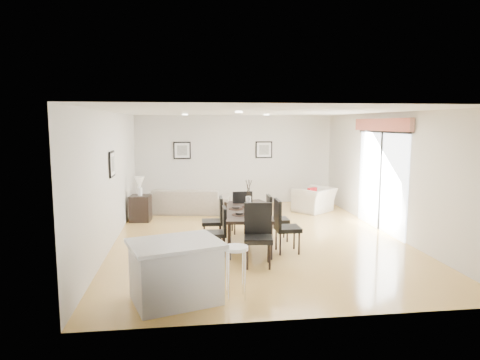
{
  "coord_description": "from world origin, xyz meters",
  "views": [
    {
      "loc": [
        -1.5,
        -8.99,
        2.47
      ],
      "look_at": [
        -0.3,
        0.4,
        1.2
      ],
      "focal_mm": 32.0,
      "sensor_mm": 36.0,
      "label": 1
    }
  ],
  "objects": [
    {
      "name": "ground",
      "position": [
        0.0,
        0.0,
        0.0
      ],
      "size": [
        8.0,
        8.0,
        0.0
      ],
      "primitive_type": "plane",
      "color": "tan",
      "rests_on": "ground"
    },
    {
      "name": "wall_back",
      "position": [
        0.0,
        4.0,
        1.35
      ],
      "size": [
        6.0,
        0.04,
        2.7
      ],
      "primitive_type": "cube",
      "color": "silver",
      "rests_on": "ground"
    },
    {
      "name": "wall_front",
      "position": [
        0.0,
        -4.0,
        1.35
      ],
      "size": [
        6.0,
        0.04,
        2.7
      ],
      "primitive_type": "cube",
      "color": "silver",
      "rests_on": "ground"
    },
    {
      "name": "wall_left",
      "position": [
        -3.0,
        0.0,
        1.35
      ],
      "size": [
        0.04,
        8.0,
        2.7
      ],
      "primitive_type": "cube",
      "color": "silver",
      "rests_on": "ground"
    },
    {
      "name": "wall_right",
      "position": [
        3.0,
        0.0,
        1.35
      ],
      "size": [
        0.04,
        8.0,
        2.7
      ],
      "primitive_type": "cube",
      "color": "silver",
      "rests_on": "ground"
    },
    {
      "name": "ceiling",
      "position": [
        0.0,
        0.0,
        2.7
      ],
      "size": [
        6.0,
        8.0,
        0.02
      ],
      "primitive_type": "cube",
      "color": "white",
      "rests_on": "wall_back"
    },
    {
      "name": "sofa",
      "position": [
        -1.48,
        2.73,
        0.34
      ],
      "size": [
        2.47,
        1.32,
        0.69
      ],
      "primitive_type": "imported",
      "rotation": [
        0.0,
        0.0,
        2.96
      ],
      "color": "gray",
      "rests_on": "ground"
    },
    {
      "name": "armchair",
      "position": [
        2.06,
        2.42,
        0.34
      ],
      "size": [
        1.37,
        1.35,
        0.67
      ],
      "primitive_type": "imported",
      "rotation": [
        0.0,
        0.0,
        3.82
      ],
      "color": "beige",
      "rests_on": "ground"
    },
    {
      "name": "courtyard_plant_b",
      "position": [
        5.62,
        1.41,
        0.29
      ],
      "size": [
        0.33,
        0.33,
        0.58
      ],
      "primitive_type": "imported",
      "rotation": [
        0.0,
        0.0,
        0.0
      ],
      "color": "#395F28",
      "rests_on": "ground"
    },
    {
      "name": "dining_table",
      "position": [
        -0.28,
        -0.77,
        0.65
      ],
      "size": [
        1.05,
        1.82,
        0.72
      ],
      "rotation": [
        0.0,
        0.0,
        -0.11
      ],
      "color": "black",
      "rests_on": "ground"
    },
    {
      "name": "dining_chair_wnear",
      "position": [
        -0.9,
        -1.2,
        0.51
      ],
      "size": [
        0.41,
        0.41,
        0.91
      ],
      "rotation": [
        0.0,
        0.0,
        -1.59
      ],
      "color": "black",
      "rests_on": "ground"
    },
    {
      "name": "dining_chair_wfar",
      "position": [
        -0.89,
        -0.34,
        0.53
      ],
      "size": [
        0.44,
        0.44,
        0.95
      ],
      "rotation": [
        0.0,
        0.0,
        -1.6
      ],
      "color": "black",
      "rests_on": "ground"
    },
    {
      "name": "dining_chair_enear",
      "position": [
        0.32,
        -1.2,
        0.58
      ],
      "size": [
        0.46,
        0.46,
        1.03
      ],
      "rotation": [
        0.0,
        0.0,
        1.57
      ],
      "color": "black",
      "rests_on": "ground"
    },
    {
      "name": "dining_chair_efar",
      "position": [
        0.33,
        -0.33,
        0.54
      ],
      "size": [
        0.44,
        0.44,
        0.97
      ],
      "rotation": [
        0.0,
        0.0,
        1.55
      ],
      "color": "black",
      "rests_on": "ground"
    },
    {
      "name": "dining_chair_head",
      "position": [
        -0.27,
        -1.83,
        0.6
      ],
      "size": [
        0.54,
        0.54,
        1.08
      ],
      "rotation": [
        0.0,
        0.0,
        -0.13
      ],
      "color": "black",
      "rests_on": "ground"
    },
    {
      "name": "dining_chair_foot",
      "position": [
        -0.28,
        0.3,
        0.54
      ],
      "size": [
        0.46,
        0.46,
        0.97
      ],
      "rotation": [
        0.0,
        0.0,
        3.19
      ],
      "color": "black",
      "rests_on": "ground"
    },
    {
      "name": "vase",
      "position": [
        -0.28,
        -0.77,
        0.97
      ],
      "size": [
        0.78,
        1.22,
        0.64
      ],
      "color": "white",
      "rests_on": "dining_table"
    },
    {
      "name": "coffee_table",
      "position": [
        0.06,
        1.93,
        0.2
      ],
      "size": [
        1.14,
        0.86,
        0.41
      ],
      "primitive_type": "cube",
      "rotation": [
        0.0,
        0.0,
        0.27
      ],
      "color": "black",
      "rests_on": "ground"
    },
    {
      "name": "side_table",
      "position": [
        -2.65,
        1.84,
        0.33
      ],
      "size": [
        0.54,
        0.54,
        0.66
      ],
      "primitive_type": "cube",
      "rotation": [
        0.0,
        0.0,
        -0.11
      ],
      "color": "black",
      "rests_on": "ground"
    },
    {
      "name": "table_lamp",
      "position": [
        -2.65,
        1.84,
        0.97
      ],
      "size": [
        0.25,
        0.25,
        0.48
      ],
      "color": "white",
      "rests_on": "side_table"
    },
    {
      "name": "cushion",
      "position": [
        1.96,
        2.33,
        0.54
      ],
      "size": [
        0.31,
        0.25,
        0.31
      ],
      "primitive_type": "cube",
      "rotation": [
        0.0,
        0.0,
        3.73
      ],
      "color": "#AD1619",
      "rests_on": "armchair"
    },
    {
      "name": "kitchen_island",
      "position": [
        -1.67,
        -3.23,
        0.43
      ],
      "size": [
        1.44,
        1.26,
        0.85
      ],
      "rotation": [
        0.0,
        0.0,
        0.31
      ],
      "color": "silver",
      "rests_on": "ground"
    },
    {
      "name": "bar_stool",
      "position": [
        -0.82,
        -3.23,
        0.65
      ],
      "size": [
        0.34,
        0.34,
        0.75
      ],
      "color": "white",
      "rests_on": "ground"
    },
    {
      "name": "framed_print_back_left",
      "position": [
        -1.6,
        3.97,
        1.65
      ],
      "size": [
        0.52,
        0.04,
        0.52
      ],
      "color": "black",
      "rests_on": "wall_back"
    },
    {
      "name": "framed_print_back_right",
      "position": [
        0.9,
        3.97,
        1.65
      ],
      "size": [
        0.52,
        0.04,
        0.52
      ],
      "color": "black",
      "rests_on": "wall_back"
    },
    {
      "name": "framed_print_left_wall",
      "position": [
        -2.97,
        -0.2,
        1.65
      ],
      "size": [
        0.04,
        0.52,
        0.52
      ],
      "rotation": [
        0.0,
        0.0,
        1.57
      ],
      "color": "black",
      "rests_on": "wall_left"
    },
    {
      "name": "sliding_door",
      "position": [
        2.96,
        0.3,
        1.66
      ],
      "size": [
        0.12,
        2.7,
        2.57
      ],
      "color": "white",
      "rests_on": "wall_right"
    }
  ]
}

